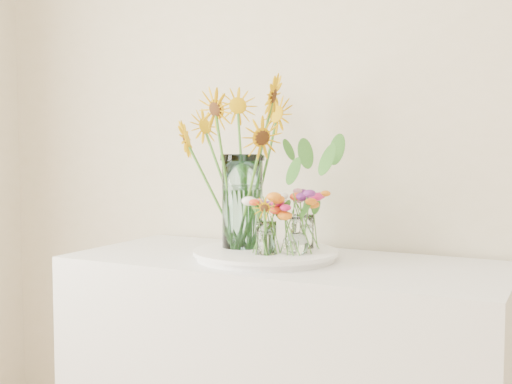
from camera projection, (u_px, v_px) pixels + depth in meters
tray at (266, 255)px, 2.06m from camera, size 0.44×0.44×0.02m
mason_jar at (242, 202)px, 2.11m from camera, size 0.16×0.16×0.31m
sunflower_bouquet at (242, 161)px, 2.10m from camera, size 0.77×0.77×0.58m
small_vase_a at (266, 239)px, 1.98m from camera, size 0.07×0.07×0.11m
wildflower_posy_a at (266, 224)px, 1.97m from camera, size 0.19×0.19×0.20m
small_vase_b at (296, 236)px, 1.99m from camera, size 0.08×0.08×0.12m
wildflower_posy_b at (296, 222)px, 1.98m from camera, size 0.20×0.20×0.21m
small_vase_c at (304, 232)px, 2.10m from camera, size 0.07×0.07×0.12m
wildflower_posy_c at (304, 218)px, 2.10m from camera, size 0.21×0.21×0.21m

